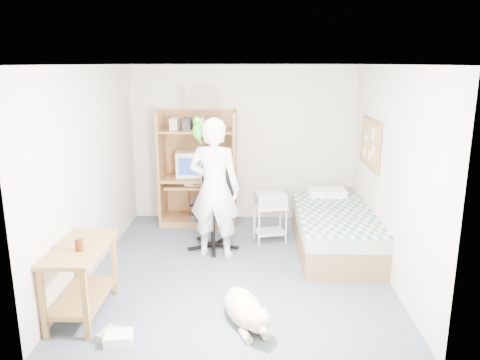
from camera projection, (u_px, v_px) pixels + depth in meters
The scene contains 21 objects.
floor at pixel (239, 267), 5.94m from camera, with size 4.00×4.00×0.00m, color #404857.
wall_back at pixel (243, 144), 7.57m from camera, with size 3.60×0.02×2.50m, color beige.
wall_right at pixel (389, 172), 5.58m from camera, with size 0.02×4.00×2.50m, color beige.
wall_left at pixel (91, 170), 5.69m from camera, with size 0.02×4.00×2.50m, color beige.
ceiling at pixel (239, 65), 5.33m from camera, with size 3.60×4.00×0.02m, color white.
computer_hutch at pixel (199, 173), 7.44m from camera, with size 1.20×0.63×1.80m.
bed at pixel (335, 230), 6.42m from camera, with size 1.02×2.02×0.66m.
side_desk at pixel (81, 270), 4.70m from camera, with size 0.50×1.00×0.75m.
corkboard at pixel (370, 143), 6.40m from camera, with size 0.04×0.94×0.66m.
office_chair at pixel (214, 220), 6.51m from camera, with size 0.63×0.63×1.12m.
person at pixel (214, 189), 6.08m from camera, with size 0.68×0.45×1.86m, color silver.
parrot at pixel (198, 129), 5.91m from camera, with size 0.14×0.24×0.38m.
dog at pixel (246, 310), 4.59m from camera, with size 0.57×0.97×0.38m.
printer_cart at pixel (270, 217), 6.74m from camera, with size 0.52×0.45×0.54m.
printer at pixel (270, 199), 6.68m from camera, with size 0.42×0.32×0.18m, color #A5A5A0.
crt_monitor at pixel (189, 163), 7.42m from camera, with size 0.48×0.50×0.40m.
keyboard at pixel (200, 184), 7.33m from camera, with size 0.45×0.16×0.03m, color beige.
pencil_cup at pixel (219, 174), 7.35m from camera, with size 0.08×0.08×0.12m, color gold.
drink_glass at pixel (79, 245), 4.52m from camera, with size 0.08×0.08×0.12m, color #43180A.
floor_box_a at pixel (118, 339), 4.31m from camera, with size 0.25×0.20×0.10m, color white.
floor_box_b at pixel (111, 335), 4.39m from camera, with size 0.18×0.22×0.08m, color #A8A8A3.
Camera 1 is at (0.19, -5.49, 2.52)m, focal length 35.00 mm.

